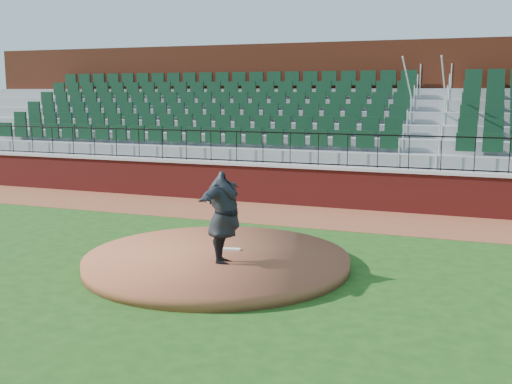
{
  "coord_description": "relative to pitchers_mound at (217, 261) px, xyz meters",
  "views": [
    {
      "loc": [
        4.95,
        -11.57,
        3.59
      ],
      "look_at": [
        0.0,
        1.5,
        1.3
      ],
      "focal_mm": 43.12,
      "sensor_mm": 36.0,
      "label": 1
    }
  ],
  "objects": [
    {
      "name": "concourse_wall",
      "position": [
        0.17,
        12.85,
        2.62
      ],
      "size": [
        34.0,
        0.5,
        5.5
      ],
      "primitive_type": "cube",
      "color": "maroon",
      "rests_on": "ground"
    },
    {
      "name": "seating_stands",
      "position": [
        0.17,
        10.05,
        2.18
      ],
      "size": [
        34.0,
        5.1,
        4.6
      ],
      "primitive_type": null,
      "color": "gray",
      "rests_on": "ground"
    },
    {
      "name": "field_wall",
      "position": [
        0.17,
        7.32,
        0.47
      ],
      "size": [
        34.0,
        0.35,
        1.2
      ],
      "primitive_type": "cube",
      "color": "maroon",
      "rests_on": "ground"
    },
    {
      "name": "ground",
      "position": [
        0.17,
        0.32,
        -0.12
      ],
      "size": [
        90.0,
        90.0,
        0.0
      ],
      "primitive_type": "plane",
      "color": "#1C4614",
      "rests_on": "ground"
    },
    {
      "name": "pitching_rubber",
      "position": [
        0.05,
        0.46,
        0.14
      ],
      "size": [
        0.54,
        0.22,
        0.04
      ],
      "primitive_type": "cube",
      "rotation": [
        0.0,
        0.0,
        0.17
      ],
      "color": "white",
      "rests_on": "pitchers_mound"
    },
    {
      "name": "pitchers_mound",
      "position": [
        0.0,
        0.0,
        0.0
      ],
      "size": [
        5.47,
        5.47,
        0.25
      ],
      "primitive_type": "cylinder",
      "color": "brown",
      "rests_on": "ground"
    },
    {
      "name": "wall_cap",
      "position": [
        0.17,
        7.32,
        1.12
      ],
      "size": [
        34.0,
        0.45,
        0.1
      ],
      "primitive_type": "cube",
      "color": "#B7B7B7",
      "rests_on": "field_wall"
    },
    {
      "name": "warning_track",
      "position": [
        0.17,
        5.72,
        -0.12
      ],
      "size": [
        34.0,
        3.2,
        0.01
      ],
      "primitive_type": "cube",
      "color": "brown",
      "rests_on": "ground"
    },
    {
      "name": "wall_railing",
      "position": [
        0.17,
        7.32,
        1.67
      ],
      "size": [
        34.0,
        0.05,
        1.0
      ],
      "primitive_type": null,
      "color": "black",
      "rests_on": "wall_cap"
    },
    {
      "name": "pitcher",
      "position": [
        0.37,
        -0.49,
        1.04
      ],
      "size": [
        0.93,
        2.31,
        1.83
      ],
      "primitive_type": "imported",
      "rotation": [
        0.0,
        0.0,
        1.72
      ],
      "color": "black",
      "rests_on": "pitchers_mound"
    }
  ]
}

